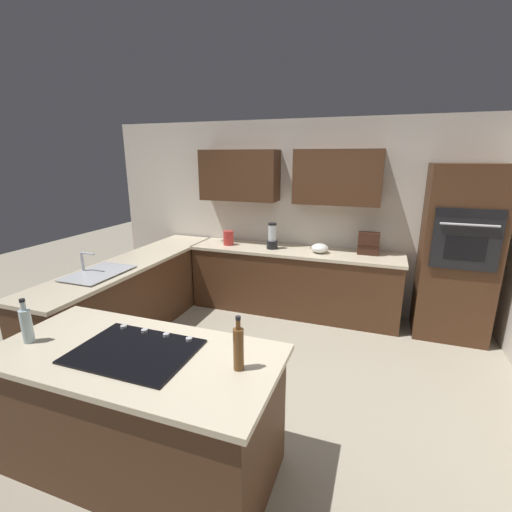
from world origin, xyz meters
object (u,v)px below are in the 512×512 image
at_px(wall_oven, 458,254).
at_px(spice_rack, 369,244).
at_px(cooktop, 135,351).
at_px(second_bottle, 238,348).
at_px(mixing_bowl, 320,248).
at_px(oil_bottle, 27,325).
at_px(blender, 272,238).
at_px(kettle, 228,238).
at_px(sink_unit, 98,273).

bearing_deg(wall_oven, spice_rack, -4.81).
xyz_separation_m(wall_oven, cooktop, (2.29, 2.89, -0.12)).
xyz_separation_m(wall_oven, second_bottle, (1.58, 2.84, 0.02)).
distance_m(mixing_bowl, second_bottle, 2.81).
relative_size(spice_rack, oil_bottle, 0.94).
distance_m(wall_oven, cooktop, 3.69).
relative_size(wall_oven, blender, 5.76).
height_order(oil_bottle, second_bottle, second_bottle).
bearing_deg(kettle, oil_bottle, 87.20).
distance_m(cooktop, oil_bottle, 0.78).
bearing_deg(wall_oven, oil_bottle, 44.80).
xyz_separation_m(wall_oven, spice_rack, (1.00, -0.08, 0.02)).
height_order(wall_oven, spice_rack, wall_oven).
height_order(blender, oil_bottle, blender).
relative_size(sink_unit, blender, 1.97).
xyz_separation_m(sink_unit, mixing_bowl, (-2.08, -1.69, 0.04)).
height_order(blender, spice_rack, blender).
bearing_deg(blender, spice_rack, -174.78).
bearing_deg(sink_unit, mixing_bowl, -140.91).
relative_size(mixing_bowl, spice_rack, 0.75).
xyz_separation_m(blender, mixing_bowl, (-0.65, -0.00, -0.09)).
height_order(wall_oven, cooktop, wall_oven).
relative_size(wall_oven, sink_unit, 2.92).
relative_size(mixing_bowl, second_bottle, 0.65).
bearing_deg(spice_rack, mixing_bowl, 10.77).
distance_m(sink_unit, spice_rack, 3.23).
distance_m(kettle, oil_bottle, 3.00).
xyz_separation_m(wall_oven, blender, (2.25, 0.03, 0.03)).
distance_m(blender, second_bottle, 2.89).
distance_m(oil_bottle, second_bottle, 1.47).
height_order(mixing_bowl, second_bottle, second_bottle).
bearing_deg(kettle, blender, 180.00).
distance_m(wall_oven, second_bottle, 3.26).
height_order(sink_unit, cooktop, sink_unit).
bearing_deg(second_bottle, spice_rack, -101.30).
height_order(spice_rack, second_bottle, second_bottle).
distance_m(wall_oven, blender, 2.25).
bearing_deg(mixing_bowl, second_bottle, 90.31).
bearing_deg(spice_rack, wall_oven, 175.19).
height_order(kettle, oil_bottle, oil_bottle).
bearing_deg(spice_rack, sink_unit, 33.94).
bearing_deg(blender, oil_bottle, 75.11).
relative_size(wall_oven, mixing_bowl, 9.27).
height_order(wall_oven, mixing_bowl, wall_oven).
xyz_separation_m(blender, second_bottle, (-0.67, 2.81, -0.01)).
relative_size(cooktop, oil_bottle, 2.43).
bearing_deg(wall_oven, sink_unit, 25.04).
xyz_separation_m(kettle, second_bottle, (-1.32, 2.81, 0.04)).
distance_m(wall_oven, oil_bottle, 4.29).
relative_size(wall_oven, kettle, 10.22).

